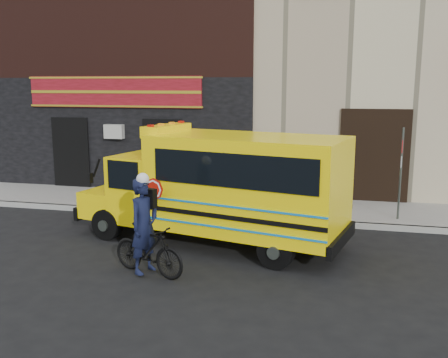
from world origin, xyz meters
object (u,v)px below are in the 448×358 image
at_px(school_bus, 222,185).
at_px(cyclist, 144,228).
at_px(sign_pole, 401,171).
at_px(bicycle, 148,250).

bearing_deg(school_bus, cyclist, -116.60).
distance_m(school_bus, sign_pole, 5.30).
bearing_deg(cyclist, school_bus, -5.31).
relative_size(bicycle, cyclist, 0.90).
relative_size(school_bus, sign_pole, 2.62).
height_order(sign_pole, cyclist, sign_pole).
height_order(school_bus, cyclist, school_bus).
bearing_deg(cyclist, bicycle, -81.67).
distance_m(school_bus, bicycle, 2.69).
relative_size(sign_pole, cyclist, 1.38).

